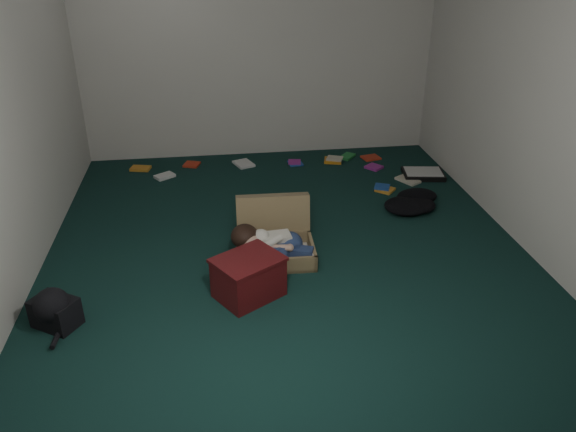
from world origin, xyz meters
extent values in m
plane|color=#0F2B27|center=(0.00, 0.00, 0.00)|extent=(4.50, 4.50, 0.00)
plane|color=white|center=(0.00, 2.25, 1.30)|extent=(4.50, 0.00, 4.50)
plane|color=white|center=(0.00, -2.25, 1.30)|extent=(4.50, 0.00, 4.50)
plane|color=white|center=(-2.00, 0.00, 1.30)|extent=(0.00, 4.50, 4.50)
plane|color=white|center=(2.00, 0.00, 1.30)|extent=(0.00, 4.50, 4.50)
cube|color=olive|center=(-0.11, -0.25, 0.07)|extent=(0.63, 0.46, 0.14)
cube|color=beige|center=(-0.11, -0.25, 0.04)|extent=(0.58, 0.41, 0.02)
cube|color=olive|center=(-0.10, 0.04, 0.22)|extent=(0.62, 0.21, 0.45)
cube|color=silver|center=(-0.13, -0.26, 0.15)|extent=(0.28, 0.18, 0.19)
sphere|color=tan|center=(-0.33, -0.28, 0.21)|extent=(0.17, 0.17, 0.17)
ellipsoid|color=black|center=(-0.36, -0.24, 0.24)|extent=(0.22, 0.23, 0.19)
ellipsoid|color=navy|center=(0.00, -0.26, 0.15)|extent=(0.20, 0.23, 0.19)
cube|color=navy|center=(-0.07, -0.36, 0.14)|extent=(0.26, 0.19, 0.12)
cube|color=navy|center=(0.06, -0.37, 0.12)|extent=(0.24, 0.17, 0.10)
sphere|color=white|center=(0.15, -0.34, 0.10)|extent=(0.10, 0.10, 0.10)
sphere|color=white|center=(0.14, -0.41, 0.10)|extent=(0.09, 0.09, 0.09)
cylinder|color=tan|center=(-0.09, -0.38, 0.19)|extent=(0.16, 0.06, 0.06)
cube|color=#4E1012|center=(-0.37, -0.72, 0.15)|extent=(0.56, 0.53, 0.30)
cube|color=#4E1012|center=(-0.37, -0.72, 0.31)|extent=(0.59, 0.56, 0.02)
cube|color=black|center=(1.70, 1.28, 0.03)|extent=(0.48, 0.39, 0.05)
cube|color=white|center=(1.70, 1.28, 0.06)|extent=(0.43, 0.34, 0.01)
cube|color=orange|center=(-1.40, 1.90, 0.01)|extent=(0.20, 0.15, 0.02)
cube|color=red|center=(-0.83, 1.95, 0.01)|extent=(0.25, 0.24, 0.02)
cube|color=white|center=(-0.23, 1.89, 0.01)|extent=(0.20, 0.24, 0.02)
cube|color=#1D489D|center=(0.36, 1.83, 0.01)|extent=(0.21, 0.24, 0.02)
cube|color=orange|center=(0.81, 1.84, 0.01)|extent=(0.25, 0.23, 0.02)
cube|color=#258A3A|center=(1.01, 1.95, 0.01)|extent=(0.21, 0.17, 0.02)
cube|color=#A92A99|center=(1.23, 1.58, 0.01)|extent=(0.25, 0.25, 0.02)
cube|color=beige|center=(1.49, 1.17, 0.01)|extent=(0.19, 0.23, 0.02)
cube|color=orange|center=(1.18, 0.96, 0.01)|extent=(0.22, 0.25, 0.02)
cube|color=red|center=(1.28, 1.88, 0.01)|extent=(0.25, 0.23, 0.02)
cube|color=white|center=(-1.12, 1.63, 0.01)|extent=(0.22, 0.18, 0.02)
camera|label=1|loc=(-0.56, -4.16, 2.42)|focal=35.00mm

